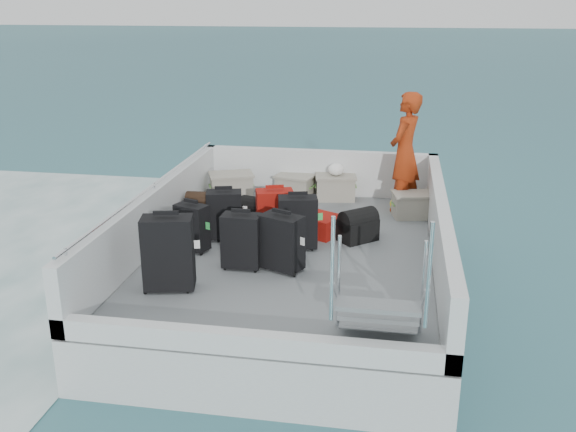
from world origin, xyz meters
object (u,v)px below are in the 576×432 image
Objects in this scene: crate_3 at (413,206)px; suitcase_1 at (192,228)px; suitcase_8 at (315,224)px; crate_0 at (231,187)px; suitcase_0 at (168,254)px; suitcase_4 at (242,242)px; crate_1 at (295,187)px; suitcase_5 at (275,215)px; suitcase_7 at (298,223)px; passenger at (405,152)px; crate_2 at (335,188)px; suitcase_2 at (224,216)px; suitcase_6 at (282,243)px.

suitcase_1 is at bearing -146.59° from crate_3.
crate_0 is (-1.45, 1.28, 0.06)m from suitcase_8.
suitcase_0 is at bearing -86.99° from crate_0.
suitcase_4 reaches higher than crate_1.
crate_1 is at bearing 159.40° from crate_3.
suitcase_5 is 0.97× the size of suitcase_7.
suitcase_8 is (0.67, 1.28, -0.19)m from suitcase_4.
suitcase_1 is 2.15m from crate_0.
passenger reaches higher than suitcase_5.
crate_1 is (0.77, 3.51, -0.24)m from suitcase_0.
crate_2 is 1.27m from passenger.
suitcase_2 reaches higher than crate_1.
passenger is at bearing -14.58° from suitcase_8.
suitcase_0 is at bearing -131.91° from crate_3.
crate_0 is 1.59m from crate_2.
suitcase_7 is at bearing -12.39° from passenger.
suitcase_8 is at bearing -94.08° from crate_2.
suitcase_8 is 1.23× the size of crate_3.
suitcase_6 is 2.82m from crate_0.
suitcase_7 is at bearing 38.26° from suitcase_0.
suitcase_2 is at bearing 78.09° from suitcase_1.
suitcase_6 is at bearing -83.91° from crate_1.
crate_3 is 0.77m from passenger.
crate_1 is at bearing -79.43° from passenger.
suitcase_1 is 0.89× the size of suitcase_7.
suitcase_5 is at bearing 53.20° from suitcase_1.
suitcase_0 is 3.78m from crate_2.
suitcase_0 is 1.87m from suitcase_5.
suitcase_0 is at bearing -123.21° from suitcase_6.
suitcase_2 reaches higher than crate_3.
suitcase_1 is at bearing -121.73° from crate_2.
passenger is at bearing 42.62° from suitcase_7.
suitcase_5 is (0.19, 1.01, -0.00)m from suitcase_4.
suitcase_5 is 0.59m from suitcase_8.
passenger is at bearing 55.01° from suitcase_4.
suitcase_2 is at bearing -121.70° from crate_2.
crate_0 reaches higher than crate_3.
suitcase_8 is (1.28, 1.96, -0.27)m from suitcase_0.
crate_1 is at bearing 119.63° from suitcase_6.
crate_1 is 0.99× the size of crate_3.
suitcase_8 is at bearing -20.10° from passenger.
suitcase_8 is 0.38× the size of passenger.
crate_2 is 0.34× the size of passenger.
passenger reaches higher than suitcase_4.
suitcase_1 is at bearing 150.60° from suitcase_4.
suitcase_6 is at bearing -56.92° from suitcase_2.
crate_2 reaches higher than suitcase_8.
crate_2 is at bearing 9.81° from crate_0.
suitcase_4 is 1.21× the size of crate_1.
suitcase_1 is 2.84m from crate_2.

